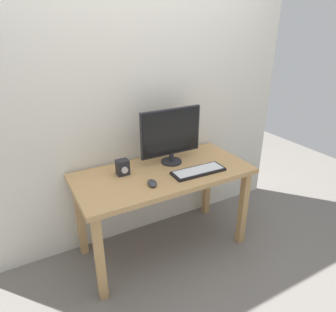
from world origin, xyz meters
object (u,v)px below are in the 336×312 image
at_px(desk, 164,182).
at_px(mouse, 152,183).
at_px(keyboard_primary, 198,171).
at_px(audio_controller, 123,167).
at_px(monitor, 171,135).

relative_size(desk, mouse, 12.84).
xyz_separation_m(keyboard_primary, audio_controller, (-0.51, 0.25, 0.05)).
height_order(desk, audio_controller, audio_controller).
xyz_separation_m(desk, monitor, (0.13, 0.12, 0.33)).
height_order(keyboard_primary, audio_controller, audio_controller).
bearing_deg(mouse, monitor, 52.68).
xyz_separation_m(monitor, keyboard_primary, (0.09, -0.26, -0.23)).
relative_size(monitor, keyboard_primary, 1.23).
bearing_deg(mouse, keyboard_primary, 11.89).
bearing_deg(monitor, keyboard_primary, -70.97).
xyz_separation_m(monitor, audio_controller, (-0.42, -0.02, -0.18)).
relative_size(keyboard_primary, mouse, 3.97).
xyz_separation_m(desk, keyboard_primary, (0.22, -0.14, 0.10)).
height_order(desk, monitor, monitor).
bearing_deg(keyboard_primary, desk, 147.38).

